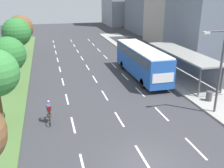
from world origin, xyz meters
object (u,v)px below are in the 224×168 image
Objects in this scene: bus at (141,59)px; trash_bin at (209,96)px; bus_shelter at (184,62)px; streetlight at (219,66)px; median_tree_fourth at (16,33)px; median_tree_fifth at (21,28)px; cyclist at (49,112)px; median_tree_third at (8,54)px.

trash_bin is (3.20, -8.22, -1.49)m from bus.
bus_shelter is 1.82× the size of streetlight.
bus is at bearing -26.65° from median_tree_fourth.
bus is at bearing -46.37° from median_tree_fifth.
streetlight reaches higher than bus_shelter.
bus_shelter reaches higher than cyclist.
median_tree_fifth is (-17.87, 15.97, 2.26)m from bus_shelter.
median_tree_fifth reaches higher than bus_shelter.
median_tree_fifth is (0.10, 14.98, 0.56)m from median_tree_third.
median_tree_fifth is at bearing 122.75° from streetlight.
median_tree_fourth reaches higher than trash_bin.
bus is at bearing 101.96° from streetlight.
cyclist is 0.36× the size of median_tree_third.
cyclist is 23.16m from median_tree_fifth.
median_tree_fourth is (-17.76, 8.48, 2.66)m from bus_shelter.
median_tree_fourth is 22.77m from trash_bin.
median_tree_fifth reaches higher than bus.
median_tree_fifth is (-3.23, 22.69, 3.34)m from cyclist.
median_tree_third is 7.55m from median_tree_fourth.
median_tree_fourth is 1.05× the size of median_tree_fifth.
median_tree_fourth is (-13.48, 6.76, 2.46)m from bus.
median_tree_fourth is 0.94× the size of streetlight.
bus_shelter is at bearing 80.59° from trash_bin.
streetlight is at bearing -57.25° from median_tree_fifth.
bus is 19.80m from median_tree_fifth.
bus_shelter is 4.61m from bus.
streetlight is (15.64, -17.00, -0.64)m from median_tree_fourth.
streetlight is at bearing -78.04° from bus.
bus reaches higher than bus_shelter.
cyclist is 0.31× the size of median_tree_fifth.
streetlight is 7.65× the size of trash_bin.
streetlight reaches higher than median_tree_fifth.
median_tree_fifth is at bearing 90.85° from median_tree_fourth.
streetlight reaches higher than bus.
median_tree_fourth is 7.50m from median_tree_fifth.
bus is at bearing 3.04° from median_tree_third.
streetlight is at bearing -8.16° from cyclist.
bus is 2.20× the size of median_tree_third.
median_tree_fourth reaches higher than median_tree_fifth.
median_tree_fourth reaches higher than cyclist.
median_tree_third is at bearing 156.06° from trash_bin.
median_tree_fifth reaches higher than trash_bin.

